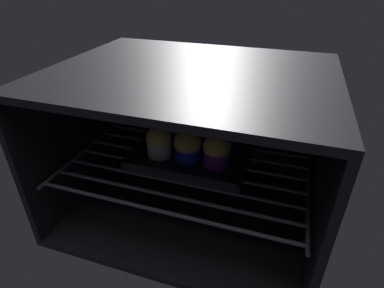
% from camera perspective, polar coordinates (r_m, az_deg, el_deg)
% --- Properties ---
extents(oven_cavity, '(0.59, 0.47, 0.37)m').
position_cam_1_polar(oven_cavity, '(0.76, 0.87, 0.98)').
color(oven_cavity, black).
rests_on(oven_cavity, ground).
extents(oven_rack, '(0.55, 0.42, 0.01)m').
position_cam_1_polar(oven_rack, '(0.75, -0.14, -2.82)').
color(oven_rack, '#51515B').
rests_on(oven_rack, oven_cavity).
extents(baking_tray, '(0.27, 0.20, 0.02)m').
position_cam_1_polar(baking_tray, '(0.75, 0.00, -1.88)').
color(baking_tray, black).
rests_on(baking_tray, oven_rack).
extents(muffin_row0_col0, '(0.06, 0.06, 0.07)m').
position_cam_1_polar(muffin_row0_col0, '(0.72, -6.06, 0.45)').
color(muffin_row0_col0, silver).
rests_on(muffin_row0_col0, baking_tray).
extents(muffin_row0_col1, '(0.06, 0.06, 0.08)m').
position_cam_1_polar(muffin_row0_col1, '(0.70, -0.66, -0.31)').
color(muffin_row0_col1, '#1928B7').
rests_on(muffin_row0_col1, baking_tray).
extents(muffin_row0_col2, '(0.06, 0.06, 0.08)m').
position_cam_1_polar(muffin_row0_col2, '(0.68, 4.60, -1.11)').
color(muffin_row0_col2, '#7A238C').
rests_on(muffin_row0_col2, baking_tray).
extents(muffin_row1_col0, '(0.06, 0.06, 0.08)m').
position_cam_1_polar(muffin_row1_col0, '(0.77, -3.96, 2.75)').
color(muffin_row1_col0, '#1928B7').
rests_on(muffin_row1_col0, baking_tray).
extents(muffin_row1_col1, '(0.06, 0.06, 0.08)m').
position_cam_1_polar(muffin_row1_col1, '(0.76, 1.01, 2.31)').
color(muffin_row1_col1, '#0C8C84').
rests_on(muffin_row1_col1, baking_tray).
extents(muffin_row1_col2, '(0.06, 0.06, 0.07)m').
position_cam_1_polar(muffin_row1_col2, '(0.74, 5.70, 1.13)').
color(muffin_row1_col2, '#1928B7').
rests_on(muffin_row1_col2, baking_tray).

